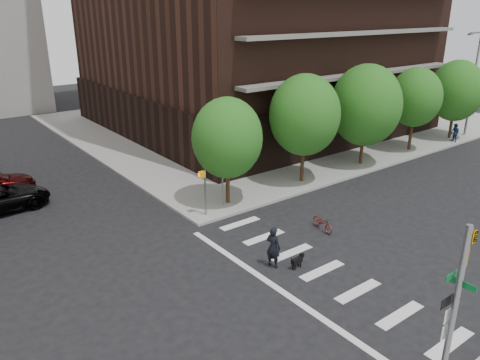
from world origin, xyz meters
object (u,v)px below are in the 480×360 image
object	(u,v)px
traffic_signal	(448,345)
pedestrian_far	(455,133)
scooter	(323,222)
dog_walker	(273,247)

from	to	relation	value
traffic_signal	pedestrian_far	world-z (taller)	traffic_signal
scooter	dog_walker	world-z (taller)	dog_walker
traffic_signal	pedestrian_far	bearing A→B (deg)	28.66
scooter	traffic_signal	bearing A→B (deg)	-110.58
traffic_signal	dog_walker	world-z (taller)	traffic_signal
dog_walker	pedestrian_far	xyz separation A→B (m)	(25.45, 5.89, -0.02)
dog_walker	pedestrian_far	world-z (taller)	dog_walker
pedestrian_far	traffic_signal	bearing A→B (deg)	-42.22
traffic_signal	dog_walker	size ratio (longest dim) A/B	3.13
traffic_signal	pedestrian_far	xyz separation A→B (m)	(27.43, 14.99, -1.76)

